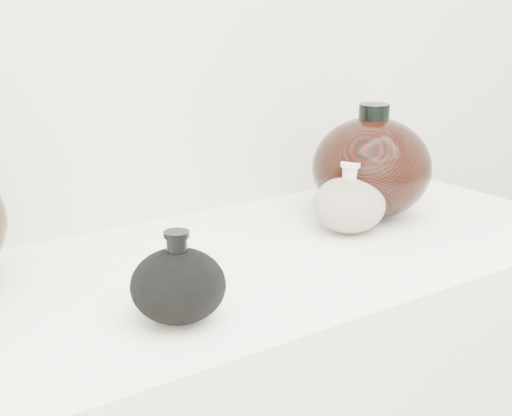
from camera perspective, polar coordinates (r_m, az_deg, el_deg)
black_gourd_vase at (r=0.87m, az=-6.24°, el=-6.12°), size 0.15×0.15×0.11m
cream_gourd_vase at (r=1.19m, az=7.47°, el=0.32°), size 0.15×0.15×0.12m
right_round_pot at (r=1.27m, az=9.22°, el=3.25°), size 0.23×0.23×0.20m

